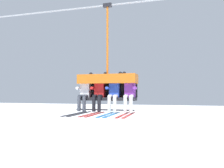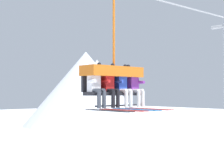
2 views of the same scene
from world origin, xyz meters
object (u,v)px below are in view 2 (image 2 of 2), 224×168
skier_white (97,85)px  chairlift_chair (112,75)px  skier_purple (135,86)px  skier_red (111,86)px  skier_blue (123,86)px

skier_white → chairlift_chair: bearing=15.9°
chairlift_chair → skier_purple: (0.75, -0.21, -0.30)m
chairlift_chair → skier_red: chairlift_chair is taller
chairlift_chair → skier_purple: chairlift_chair is taller
skier_red → skier_blue: 0.50m
skier_blue → skier_purple: (0.50, 0.00, 0.00)m
skier_white → skier_purple: (1.50, 0.00, 0.00)m
skier_red → skier_blue: bearing=0.0°
chairlift_chair → skier_red: size_ratio=2.07×
skier_white → skier_purple: same height
skier_blue → skier_purple: bearing=0.0°
skier_white → skier_red: 0.50m
skier_blue → skier_purple: same height
chairlift_chair → skier_blue: (0.25, -0.21, -0.30)m
skier_white → skier_blue: 1.01m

